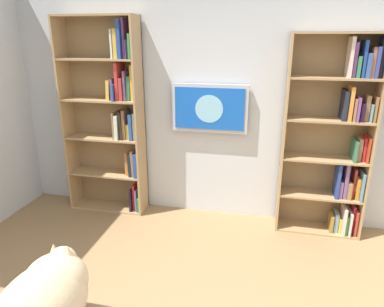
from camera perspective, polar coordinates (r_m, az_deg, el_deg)
The scene contains 5 objects.
wall_back at distance 3.77m, azimuth 3.15°, elevation 9.35°, with size 4.52×0.06×2.70m, color silver.
bookshelf_left at distance 3.69m, azimuth 22.53°, elevation 2.12°, with size 0.83×0.28×1.99m.
bookshelf_right at distance 3.98m, azimuth -12.77°, elevation 5.97°, with size 0.88×0.28×2.16m.
wall_mounted_tv at distance 3.71m, azimuth 2.87°, elevation 7.38°, with size 0.81×0.07×0.51m.
cat at distance 1.64m, azimuth -22.88°, elevation -21.25°, with size 0.31×0.64×0.34m.
Camera 1 is at (-0.61, 1.45, 1.95)m, focal length 32.67 mm.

